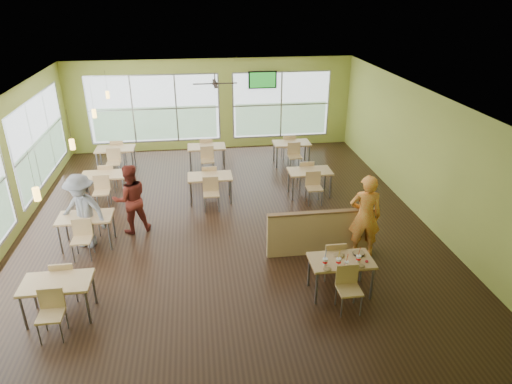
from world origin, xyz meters
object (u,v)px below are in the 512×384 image
(main_table, at_px, (341,265))
(food_basket, at_px, (359,253))
(half_wall_divider, at_px, (321,232))
(man_plaid, at_px, (365,216))

(main_table, xyz_separation_m, food_basket, (0.38, 0.12, 0.15))
(main_table, relative_size, food_basket, 6.41)
(half_wall_divider, relative_size, man_plaid, 1.26)
(main_table, height_order, half_wall_divider, half_wall_divider)
(man_plaid, xyz_separation_m, food_basket, (-0.53, -1.16, -0.17))
(main_table, height_order, man_plaid, man_plaid)
(half_wall_divider, relative_size, food_basket, 10.12)
(half_wall_divider, bearing_deg, main_table, -90.00)
(main_table, xyz_separation_m, half_wall_divider, (0.00, 1.45, -0.11))
(main_table, distance_m, half_wall_divider, 1.45)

